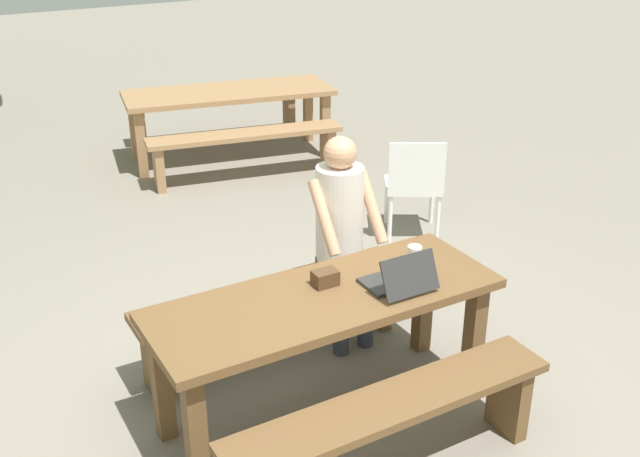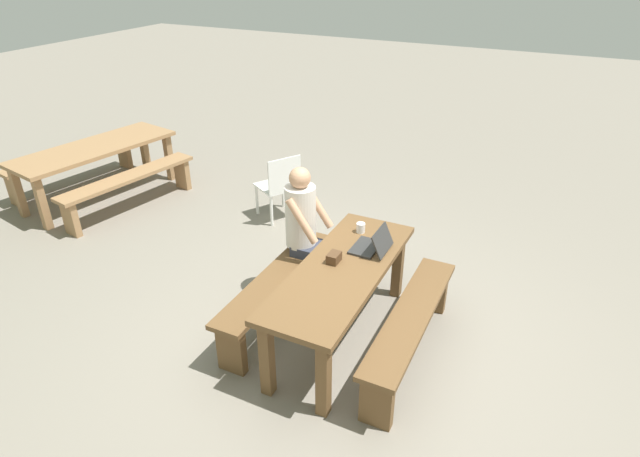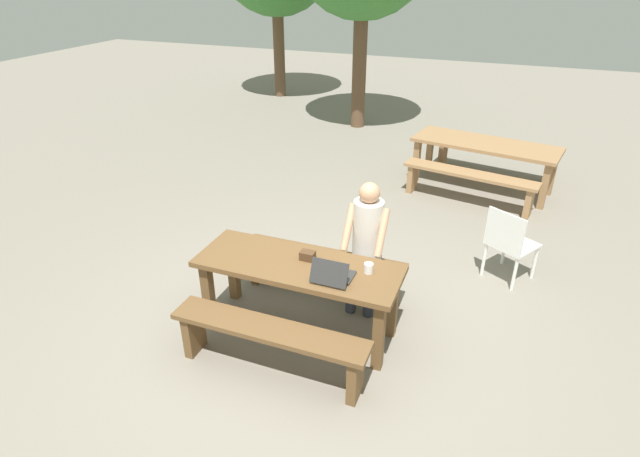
{
  "view_description": "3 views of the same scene",
  "coord_description": "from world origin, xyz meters",
  "views": [
    {
      "loc": [
        -1.71,
        -2.92,
        2.67
      ],
      "look_at": [
        0.11,
        0.25,
        0.98
      ],
      "focal_mm": 42.61,
      "sensor_mm": 36.0,
      "label": 1
    },
    {
      "loc": [
        -3.32,
        -1.42,
        3.08
      ],
      "look_at": [
        0.11,
        0.25,
        0.98
      ],
      "focal_mm": 29.47,
      "sensor_mm": 36.0,
      "label": 2
    },
    {
      "loc": [
        1.58,
        -3.53,
        3.14
      ],
      "look_at": [
        0.11,
        0.25,
        0.98
      ],
      "focal_mm": 28.68,
      "sensor_mm": 36.0,
      "label": 3
    }
  ],
  "objects": [
    {
      "name": "plastic_chair",
      "position": [
        1.75,
        1.59,
        0.45
      ],
      "size": [
        0.6,
        0.6,
        0.84
      ],
      "rotation": [
        0.0,
        0.0,
        2.61
      ],
      "color": "white",
      "rests_on": "ground"
    },
    {
      "name": "coffee_mug",
      "position": [
        0.62,
        0.09,
        0.77
      ],
      "size": [
        0.08,
        0.08,
        0.09
      ],
      "color": "white",
      "rests_on": "picnic_table_front"
    },
    {
      "name": "small_pouch",
      "position": [
        0.05,
        0.09,
        0.77
      ],
      "size": [
        0.13,
        0.09,
        0.08
      ],
      "color": "#4C331E",
      "rests_on": "picnic_table_front"
    },
    {
      "name": "picnic_table_front",
      "position": [
        0.0,
        0.0,
        0.61
      ],
      "size": [
        1.85,
        0.67,
        0.73
      ],
      "color": "brown",
      "rests_on": "ground"
    },
    {
      "name": "bench_near",
      "position": [
        0.0,
        -0.62,
        0.35
      ],
      "size": [
        1.7,
        0.3,
        0.48
      ],
      "color": "brown",
      "rests_on": "ground"
    },
    {
      "name": "bench_mid_south",
      "position": [
        1.12,
        3.45,
        0.36
      ],
      "size": [
        1.9,
        0.64,
        0.47
      ],
      "rotation": [
        0.0,
        0.0,
        -0.18
      ],
      "color": "#9E754C",
      "rests_on": "ground"
    },
    {
      "name": "person_seated",
      "position": [
        0.46,
        0.58,
        0.78
      ],
      "size": [
        0.4,
        0.4,
        1.33
      ],
      "color": "#333847",
      "rests_on": "ground"
    },
    {
      "name": "ground_plane",
      "position": [
        0.0,
        0.0,
        0.0
      ],
      "size": [
        30.0,
        30.0,
        0.0
      ],
      "primitive_type": "plane",
      "color": "gray"
    },
    {
      "name": "bench_far",
      "position": [
        0.0,
        0.62,
        0.35
      ],
      "size": [
        1.7,
        0.3,
        0.48
      ],
      "color": "brown",
      "rests_on": "ground"
    },
    {
      "name": "bench_mid_north",
      "position": [
        1.37,
        4.76,
        0.36
      ],
      "size": [
        1.9,
        0.64,
        0.47
      ],
      "rotation": [
        0.0,
        0.0,
        -0.18
      ],
      "color": "#9E754C",
      "rests_on": "ground"
    },
    {
      "name": "picnic_table_mid",
      "position": [
        1.25,
        4.1,
        0.62
      ],
      "size": [
        2.19,
        1.13,
        0.72
      ],
      "rotation": [
        0.0,
        0.0,
        -0.18
      ],
      "color": "#9E754C",
      "rests_on": "ground"
    },
    {
      "name": "laptop",
      "position": [
        0.37,
        -0.12,
        0.78
      ],
      "size": [
        0.32,
        0.31,
        0.22
      ],
      "rotation": [
        0.0,
        0.0,
        3.13
      ],
      "color": "#2D2D2D",
      "rests_on": "picnic_table_front"
    }
  ]
}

